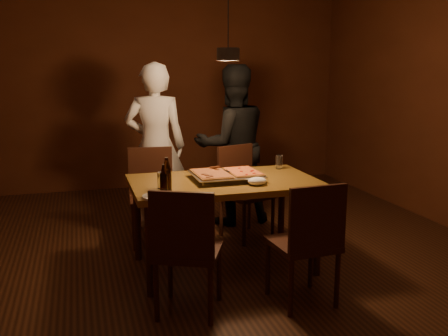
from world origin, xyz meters
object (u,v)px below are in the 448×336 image
object	(u,v)px
dining_table	(224,189)
chair_near_left	(186,241)
beer_bottle_a	(164,180)
plate_slice	(159,196)
pizza_tray	(226,177)
diner_dark	(232,145)
chair_near_right	(309,233)
beer_bottle_b	(167,175)
pendant_lamp	(228,53)
diner_white	(155,146)
chair_far_left	(152,186)
chair_far_right	(242,183)

from	to	relation	value
dining_table	chair_near_left	distance (m)	0.89
beer_bottle_a	plate_slice	world-z (taller)	beer_bottle_a
pizza_tray	diner_dark	distance (m)	1.24
chair_near_right	beer_bottle_b	world-z (taller)	beer_bottle_b
diner_dark	chair_near_left	bearing A→B (deg)	62.73
chair_near_left	pendant_lamp	bearing A→B (deg)	81.20
diner_white	pendant_lamp	distance (m)	1.58
chair_far_left	diner_dark	size ratio (longest dim) A/B	0.29
pizza_tray	beer_bottle_b	bearing A→B (deg)	-150.31
chair_near_left	diner_dark	bearing A→B (deg)	89.14
beer_bottle_a	diner_white	size ratio (longest dim) A/B	0.13
chair_far_right	beer_bottle_a	size ratio (longest dim) A/B	2.43
chair_near_right	diner_white	distance (m)	2.26
chair_far_right	plate_slice	world-z (taller)	chair_far_right
beer_bottle_b	pendant_lamp	xyz separation A→B (m)	(0.57, 0.33, 0.88)
dining_table	diner_dark	world-z (taller)	diner_dark
chair_near_left	beer_bottle_b	world-z (taller)	beer_bottle_b
pizza_tray	pendant_lamp	bearing A→B (deg)	61.50
chair_far_left	diner_white	bearing A→B (deg)	-99.77
dining_table	chair_far_left	world-z (taller)	chair_far_left
dining_table	chair_near_right	bearing A→B (deg)	-66.65
pizza_tray	diner_white	distance (m)	1.33
beer_bottle_a	pendant_lamp	distance (m)	1.15
chair_far_left	dining_table	bearing A→B (deg)	124.05
beer_bottle_a	chair_far_left	bearing A→B (deg)	86.40
chair_near_right	beer_bottle_b	distance (m)	1.10
pizza_tray	plate_slice	size ratio (longest dim) A/B	2.37
beer_bottle_b	pendant_lamp	bearing A→B (deg)	30.31
beer_bottle_a	dining_table	bearing A→B (deg)	30.77
beer_bottle_a	beer_bottle_b	world-z (taller)	beer_bottle_b
pendant_lamp	diner_dark	bearing A→B (deg)	70.85
diner_white	beer_bottle_b	bearing A→B (deg)	96.66
chair_far_left	chair_near_left	bearing A→B (deg)	94.21
chair_far_left	diner_white	world-z (taller)	diner_white
chair_near_left	beer_bottle_b	bearing A→B (deg)	118.71
chair_near_right	diner_dark	world-z (taller)	diner_dark
chair_far_left	beer_bottle_b	xyz separation A→B (m)	(-0.04, -1.10, 0.34)
plate_slice	pizza_tray	bearing A→B (deg)	33.80
pizza_tray	plate_slice	world-z (taller)	pizza_tray
dining_table	diner_white	xyz separation A→B (m)	(-0.36, 1.29, 0.17)
chair_near_left	pendant_lamp	world-z (taller)	pendant_lamp
beer_bottle_b	diner_white	distance (m)	1.56
chair_near_right	beer_bottle_a	distance (m)	1.09
chair_far_left	chair_near_left	distance (m)	1.58
chair_near_left	pendant_lamp	size ratio (longest dim) A/B	0.51
dining_table	diner_dark	xyz separation A→B (m)	(0.44, 1.18, 0.16)
chair_near_right	pendant_lamp	xyz separation A→B (m)	(-0.31, 0.90, 1.22)
beer_bottle_a	pendant_lamp	world-z (taller)	pendant_lamp
chair_far_left	beer_bottle_a	world-z (taller)	beer_bottle_a
diner_dark	beer_bottle_b	bearing A→B (deg)	54.97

